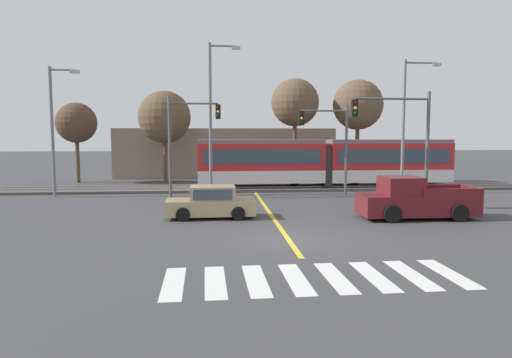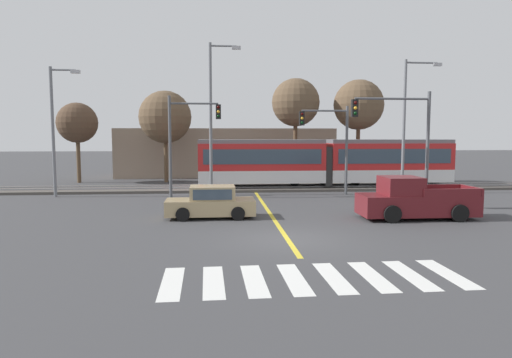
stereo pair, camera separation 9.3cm
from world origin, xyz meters
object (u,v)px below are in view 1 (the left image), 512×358
traffic_light_mid_right (402,131)px  bare_tree_far_west (76,123)px  street_lamp_west (55,124)px  bare_tree_west (164,117)px  traffic_light_far_left (186,132)px  street_lamp_east (407,118)px  traffic_light_far_right (330,136)px  pickup_truck (414,201)px  sedan_crossing (211,203)px  bare_tree_far_east (358,105)px  light_rail_tram (325,161)px  street_lamp_centre (213,111)px  bare_tree_east (295,103)px

traffic_light_mid_right → bare_tree_far_west: 26.12m
street_lamp_west → bare_tree_west: size_ratio=1.08×
traffic_light_far_left → traffic_light_mid_right: bearing=-24.5°
traffic_light_mid_right → bare_tree_west: size_ratio=0.82×
street_lamp_east → street_lamp_west: bearing=179.7°
traffic_light_far_right → bare_tree_far_west: bearing=153.6°
pickup_truck → traffic_light_far_right: bearing=101.7°
street_lamp_west → bare_tree_west: street_lamp_west is taller
sedan_crossing → bare_tree_far_east: size_ratio=0.50×
light_rail_tram → street_lamp_west: street_lamp_west is taller
light_rail_tram → bare_tree_far_east: (3.52, 3.52, 4.30)m
street_lamp_west → street_lamp_centre: size_ratio=0.83×
traffic_light_mid_right → bare_tree_east: bearing=104.1°
light_rail_tram → traffic_light_mid_right: size_ratio=2.98×
traffic_light_far_left → bare_tree_east: bare_tree_east is taller
bare_tree_west → street_lamp_west: bearing=-124.1°
pickup_truck → bare_tree_far_west: size_ratio=0.82×
bare_tree_west → pickup_truck: bearing=-53.1°
street_lamp_east → bare_tree_west: (-16.97, 8.79, 0.33)m
traffic_light_far_right → street_lamp_centre: street_lamp_centre is taller
street_lamp_centre → bare_tree_far_east: (11.68, 6.53, 0.87)m
bare_tree_far_west → sedan_crossing: bearing=-57.1°
traffic_light_far_right → bare_tree_west: 14.89m
sedan_crossing → pickup_truck: 9.60m
pickup_truck → street_lamp_east: 10.72m
pickup_truck → bare_tree_west: bare_tree_west is taller
traffic_light_far_right → bare_tree_far_east: bearing=60.0°
bare_tree_east → bare_tree_west: bearing=170.5°
traffic_light_far_left → traffic_light_far_right: (9.26, 0.73, -0.26)m
street_lamp_centre → bare_tree_east: (6.58, 6.87, 1.04)m
traffic_light_far_left → bare_tree_west: bearing=103.7°
light_rail_tram → street_lamp_east: (4.79, -3.15, 3.03)m
sedan_crossing → pickup_truck: size_ratio=0.78×
traffic_light_far_right → street_lamp_centre: size_ratio=0.59×
street_lamp_east → bare_tree_far_west: street_lamp_east is taller
sedan_crossing → traffic_light_far_right: (7.71, 7.81, 3.17)m
traffic_light_far_left → bare_tree_west: size_ratio=0.84×
light_rail_tram → street_lamp_centre: (-8.16, -3.01, 3.43)m
sedan_crossing → traffic_light_mid_right: size_ratio=0.68×
pickup_truck → bare_tree_east: size_ratio=0.64×
street_lamp_west → street_lamp_east: (22.85, -0.11, 0.45)m
light_rail_tram → traffic_light_mid_right: bearing=-79.3°
pickup_truck → traffic_light_far_left: size_ratio=0.85×
sedan_crossing → pickup_truck: bearing=-6.3°
street_lamp_centre → bare_tree_east: 9.57m
traffic_light_mid_right → street_lamp_west: bearing=161.9°
light_rail_tram → traffic_light_mid_right: traffic_light_mid_right is taller
street_lamp_west → traffic_light_far_left: bearing=-8.2°
street_lamp_centre → street_lamp_east: (12.95, -0.14, -0.40)m
sedan_crossing → bare_tree_far_east: 19.76m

